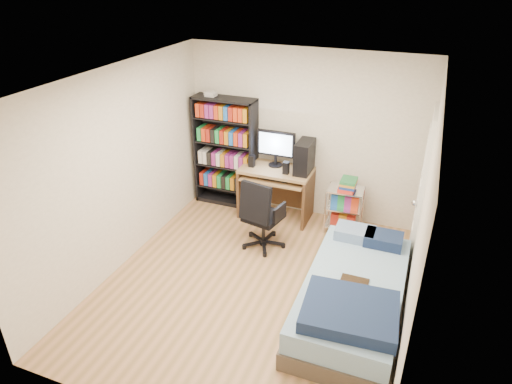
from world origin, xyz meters
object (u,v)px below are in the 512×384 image
at_px(office_chair, 262,226).
at_px(bed, 353,296).
at_px(computer_desk, 284,173).
at_px(media_shelf, 226,151).

relative_size(office_chair, bed, 0.48).
xyz_separation_m(computer_desk, bed, (1.41, -1.84, -0.45)).
distance_m(office_chair, bed, 1.69).
height_order(computer_desk, bed, computer_desk).
relative_size(media_shelf, office_chair, 1.77).
bearing_deg(computer_desk, office_chair, -90.35).
bearing_deg(media_shelf, bed, -38.85).
relative_size(media_shelf, computer_desk, 1.36).
bearing_deg(media_shelf, office_chair, -45.83).
bearing_deg(office_chair, bed, -21.31).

